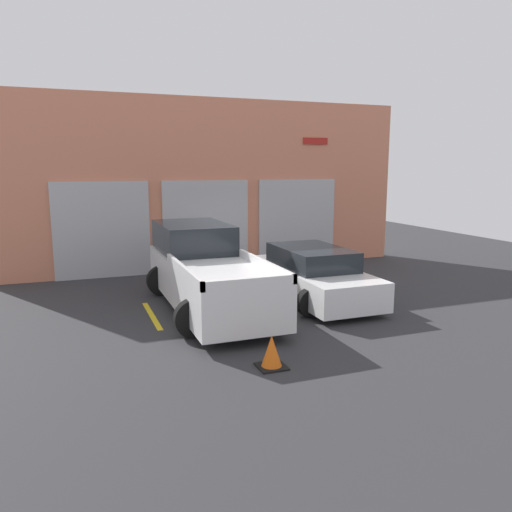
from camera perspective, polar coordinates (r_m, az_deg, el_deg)
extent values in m
plane|color=#2D2D30|center=(13.44, -1.47, -3.94)|extent=(28.00, 28.00, 0.00)
cube|color=#D17A5B|center=(16.20, -5.39, 8.06)|extent=(13.15, 0.60, 5.39)
cube|color=#ADADB2|center=(15.41, -17.17, 2.83)|extent=(2.77, 0.08, 2.86)
cube|color=#ADADB2|center=(15.92, -5.69, 3.45)|extent=(2.77, 0.08, 2.86)
cube|color=#ADADB2|center=(17.01, 4.71, 3.90)|extent=(2.77, 0.08, 2.86)
cube|color=#B21E19|center=(17.23, 6.81, 12.91)|extent=(0.90, 0.03, 0.22)
cube|color=white|center=(11.53, -5.35, -2.87)|extent=(1.81, 5.58, 0.94)
cube|color=#1E2328|center=(12.84, -7.23, 2.17)|extent=(1.67, 2.51, 0.71)
cube|color=white|center=(10.02, -8.28, -1.64)|extent=(0.08, 3.07, 0.18)
cube|color=white|center=(10.52, 0.98, -0.97)|extent=(0.08, 3.07, 0.18)
cube|color=white|center=(8.85, -0.67, -3.10)|extent=(1.81, 0.08, 0.18)
cylinder|color=black|center=(13.08, -10.72, -2.78)|extent=(0.77, 0.22, 0.77)
cylinder|color=black|center=(13.43, -4.01, -2.28)|extent=(0.77, 0.22, 0.77)
cylinder|color=black|center=(9.80, -7.14, -7.05)|extent=(0.77, 0.22, 0.77)
cylinder|color=black|center=(10.27, 1.58, -6.17)|extent=(0.77, 0.22, 0.77)
cube|color=white|center=(12.53, 6.55, -2.80)|extent=(1.70, 4.30, 0.66)
cube|color=#1E2328|center=(12.51, 6.38, -0.12)|extent=(1.50, 2.36, 0.49)
cylinder|color=black|center=(13.44, 1.12, -2.52)|extent=(0.65, 0.22, 0.65)
cylinder|color=black|center=(14.05, 6.75, -2.03)|extent=(0.65, 0.22, 0.65)
cylinder|color=black|center=(11.09, 6.26, -5.32)|extent=(0.65, 0.22, 0.65)
cylinder|color=black|center=(11.81, 12.71, -4.55)|extent=(0.65, 0.22, 0.65)
cube|color=gold|center=(11.44, -11.80, -6.66)|extent=(0.12, 2.20, 0.01)
cube|color=gold|center=(12.11, 0.84, -5.50)|extent=(0.12, 2.20, 0.01)
cube|color=gold|center=(13.29, 11.65, -4.30)|extent=(0.12, 2.20, 0.01)
cube|color=black|center=(8.45, 1.79, -12.50)|extent=(0.47, 0.47, 0.03)
cone|color=orange|center=(8.35, 1.80, -10.86)|extent=(0.36, 0.36, 0.55)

